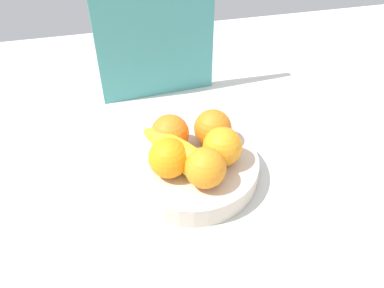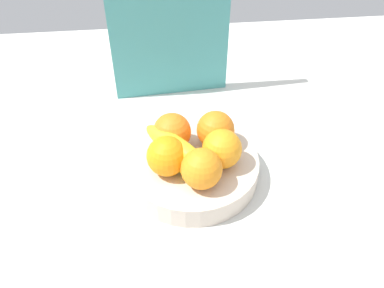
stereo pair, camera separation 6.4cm
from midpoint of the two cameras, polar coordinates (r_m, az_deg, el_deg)
ground_plane at (r=83.21cm, az=1.71°, el=-6.12°), size 180.00×140.00×3.00cm
fruit_bowl at (r=81.78cm, az=2.25°, el=-3.37°), size 26.30×26.30×4.56cm
orange_front_left at (r=81.34cm, az=5.56°, el=1.92°), size 7.58×7.58×7.58cm
orange_front_right at (r=80.44cm, az=-0.52°, el=1.62°), size 7.58×7.58×7.58cm
orange_center at (r=75.26cm, az=-1.09°, el=-1.78°), size 7.58×7.58×7.58cm
orange_back_left at (r=73.06cm, az=3.85°, el=-3.55°), size 7.58×7.58×7.58cm
orange_back_right at (r=77.20cm, az=6.57°, el=-0.77°), size 7.58×7.58×7.58cm
banana_bunch at (r=77.22cm, az=0.43°, el=-1.11°), size 13.71×17.34×6.20cm
cutting_board at (r=97.62cm, az=-1.20°, el=16.09°), size 28.05×3.99×36.00cm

